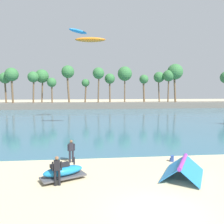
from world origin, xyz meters
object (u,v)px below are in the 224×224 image
object	(u,v)px
person_rigging_by_gear	(57,170)
kite_aloft_drifting_left	(90,40)
watercraft_on_trailer	(63,172)
kite_aloft_high_over_bay	(78,31)
person_at_waterline	(71,150)
backpack_near_kite	(172,159)
folded_kite	(183,166)

from	to	relation	value
person_rigging_by_gear	kite_aloft_drifting_left	distance (m)	23.02
watercraft_on_trailer	kite_aloft_high_over_bay	distance (m)	31.59
person_at_waterline	watercraft_on_trailer	bearing A→B (deg)	-94.52
backpack_near_kite	kite_aloft_high_over_bay	world-z (taller)	kite_aloft_high_over_bay
person_rigging_by_gear	kite_aloft_drifting_left	xyz separation A→B (m)	(2.30, 19.97, 11.22)
backpack_near_kite	kite_aloft_high_over_bay	bearing A→B (deg)	106.73
kite_aloft_high_over_bay	kite_aloft_drifting_left	distance (m)	9.46
person_rigging_by_gear	person_at_waterline	bearing A→B (deg)	83.01
person_rigging_by_gear	kite_aloft_drifting_left	size ratio (longest dim) A/B	0.40
watercraft_on_trailer	person_rigging_by_gear	size ratio (longest dim) A/B	1.67
folded_kite	backpack_near_kite	world-z (taller)	folded_kite
watercraft_on_trailer	kite_aloft_high_over_bay	world-z (taller)	kite_aloft_high_over_bay
watercraft_on_trailer	person_at_waterline	size ratio (longest dim) A/B	1.67
folded_kite	backpack_near_kite	size ratio (longest dim) A/B	9.26
kite_aloft_high_over_bay	backpack_near_kite	bearing A→B (deg)	59.15
person_rigging_by_gear	backpack_near_kite	distance (m)	8.78
backpack_near_kite	kite_aloft_high_over_bay	xyz separation A→B (m)	(-7.53, 25.05, 15.06)
person_at_waterline	kite_aloft_high_over_bay	xyz separation A→B (m)	(-0.09, 24.43, 14.38)
folded_kite	person_rigging_by_gear	bearing A→B (deg)	-176.08
watercraft_on_trailer	person_at_waterline	xyz separation A→B (m)	(0.28, 3.51, 0.38)
folded_kite	kite_aloft_high_over_bay	size ratio (longest dim) A/B	0.99
kite_aloft_high_over_bay	kite_aloft_drifting_left	bearing A→B (deg)	54.48
person_at_waterline	backpack_near_kite	xyz separation A→B (m)	(7.44, -0.62, -0.69)
folded_kite	person_at_waterline	distance (m)	7.89
person_at_waterline	backpack_near_kite	world-z (taller)	person_at_waterline
person_rigging_by_gear	backpack_near_kite	world-z (taller)	person_rigging_by_gear
person_at_waterline	kite_aloft_high_over_bay	size ratio (longest dim) A/B	0.41
backpack_near_kite	kite_aloft_drifting_left	xyz separation A→B (m)	(-5.67, 16.33, 11.91)
person_at_waterline	backpack_near_kite	size ratio (longest dim) A/B	3.78
watercraft_on_trailer	kite_aloft_high_over_bay	size ratio (longest dim) A/B	0.68
person_at_waterline	backpack_near_kite	distance (m)	7.50
folded_kite	kite_aloft_drifting_left	bearing A→B (deg)	104.87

